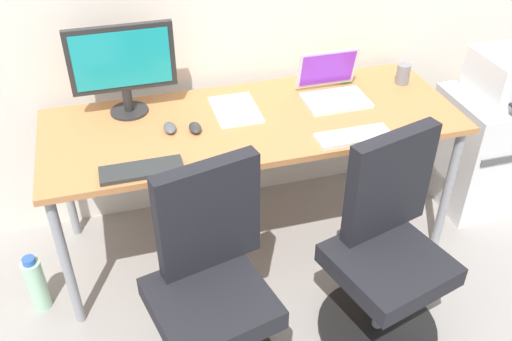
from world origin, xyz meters
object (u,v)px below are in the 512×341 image
(side_cabinet, at_px, (492,148))
(desktop_monitor, at_px, (122,64))
(coffee_mug, at_px, (344,72))
(water_bottle_on_floor, at_px, (36,284))
(office_chair_left, at_px, (211,289))
(office_chair_right, at_px, (386,252))
(open_laptop, at_px, (332,87))

(side_cabinet, distance_m, desktop_monitor, 2.09)
(desktop_monitor, xyz_separation_m, coffee_mug, (1.12, 0.03, -0.20))
(desktop_monitor, bearing_deg, water_bottle_on_floor, -143.98)
(desktop_monitor, bearing_deg, side_cabinet, -6.47)
(side_cabinet, distance_m, water_bottle_on_floor, 2.53)
(water_bottle_on_floor, bearing_deg, office_chair_left, -34.48)
(office_chair_right, distance_m, desktop_monitor, 1.44)
(desktop_monitor, bearing_deg, open_laptop, -7.27)
(side_cabinet, xyz_separation_m, desktop_monitor, (-1.96, 0.22, 0.67))
(office_chair_left, xyz_separation_m, office_chair_right, (0.76, -0.00, 0.00))
(coffee_mug, bearing_deg, open_laptop, -129.89)
(office_chair_left, height_order, desktop_monitor, desktop_monitor)
(office_chair_left, relative_size, open_laptop, 3.03)
(water_bottle_on_floor, bearing_deg, open_laptop, 10.08)
(office_chair_left, relative_size, desktop_monitor, 1.96)
(open_laptop, bearing_deg, coffee_mug, 50.11)
(side_cabinet, xyz_separation_m, coffee_mug, (-0.85, 0.25, 0.47))
(office_chair_right, height_order, coffee_mug, office_chair_right)
(office_chair_right, bearing_deg, open_laptop, 87.21)
(desktop_monitor, height_order, open_laptop, desktop_monitor)
(office_chair_left, relative_size, coffee_mug, 10.22)
(water_bottle_on_floor, xyz_separation_m, coffee_mug, (1.67, 0.43, 0.66))
(open_laptop, height_order, coffee_mug, open_laptop)
(coffee_mug, bearing_deg, desktop_monitor, -178.47)
(office_chair_right, distance_m, water_bottle_on_floor, 1.61)
(open_laptop, bearing_deg, desktop_monitor, 172.73)
(side_cabinet, relative_size, desktop_monitor, 1.40)
(coffee_mug, bearing_deg, office_chair_right, -100.20)
(water_bottle_on_floor, xyz_separation_m, open_laptop, (1.54, 0.27, 0.67))
(side_cabinet, bearing_deg, water_bottle_on_floor, -175.98)
(office_chair_right, bearing_deg, office_chair_left, 179.95)
(office_chair_left, height_order, office_chair_right, same)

